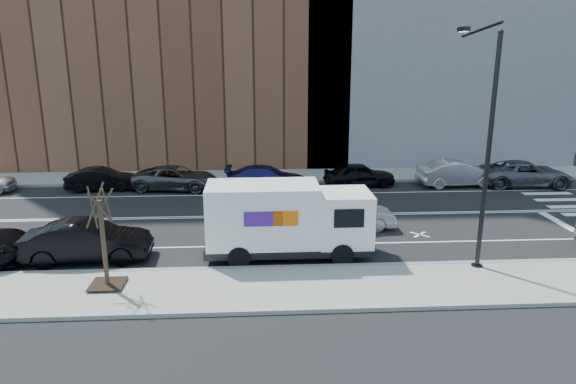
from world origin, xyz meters
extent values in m
plane|color=black|center=(0.00, 0.00, 0.00)|extent=(120.00, 120.00, 0.00)
cube|color=gray|center=(0.00, -8.80, 0.07)|extent=(44.00, 3.60, 0.15)
cube|color=gray|center=(0.00, 8.80, 0.07)|extent=(44.00, 3.60, 0.15)
cube|color=gray|center=(0.00, -7.00, 0.08)|extent=(44.00, 0.25, 0.17)
cube|color=gray|center=(0.00, 7.00, 0.08)|extent=(44.00, 0.25, 0.17)
cube|color=brown|center=(-8.00, 15.60, 11.00)|extent=(26.00, 10.00, 22.00)
cylinder|color=black|center=(7.00, -7.40, 4.50)|extent=(0.18, 0.18, 9.00)
cylinder|color=black|center=(7.00, -7.40, 0.10)|extent=(0.44, 0.44, 0.20)
sphere|color=black|center=(7.00, -7.40, 8.95)|extent=(0.20, 0.20, 0.20)
cylinder|color=black|center=(7.00, -5.70, 9.10)|extent=(0.11, 3.49, 0.48)
cube|color=black|center=(7.00, -4.00, 9.20)|extent=(0.25, 0.80, 0.18)
cube|color=#FFF2CC|center=(7.00, -4.00, 9.10)|extent=(0.18, 0.55, 0.03)
cube|color=black|center=(-7.00, -8.40, 0.23)|extent=(1.20, 1.20, 0.04)
cylinder|color=#382B1E|center=(-7.00, -8.40, 1.75)|extent=(0.16, 0.16, 3.20)
cylinder|color=#382B1E|center=(-6.75, -8.40, 3.15)|extent=(0.06, 0.80, 1.44)
cylinder|color=#382B1E|center=(-6.92, -8.16, 3.15)|extent=(0.81, 0.31, 1.19)
cylinder|color=#382B1E|center=(-7.20, -8.25, 3.15)|extent=(0.58, 0.76, 1.50)
cylinder|color=#382B1E|center=(-7.20, -8.55, 3.15)|extent=(0.47, 0.61, 1.37)
cylinder|color=#382B1E|center=(-6.92, -8.64, 3.15)|extent=(0.72, 0.29, 1.13)
cube|color=black|center=(-0.40, -5.60, 0.49)|extent=(6.71, 2.31, 0.32)
cube|color=white|center=(1.97, -5.58, 1.67)|extent=(2.18, 2.34, 2.16)
cube|color=black|center=(3.08, -5.58, 2.00)|extent=(0.08, 2.00, 1.03)
cube|color=black|center=(1.98, -6.76, 2.00)|extent=(1.19, 0.05, 0.76)
cube|color=black|center=(1.97, -4.41, 2.00)|extent=(1.19, 0.05, 0.76)
cube|color=black|center=(3.03, -5.58, 0.59)|extent=(0.18, 2.16, 0.38)
cube|color=white|center=(-1.38, -5.61, 1.89)|extent=(4.55, 2.41, 2.49)
cube|color=#47198C|center=(-1.37, -6.82, 2.05)|extent=(1.51, 0.03, 0.59)
cube|color=orange|center=(-0.50, -6.81, 2.05)|extent=(0.97, 0.03, 0.59)
cube|color=#47198C|center=(-1.38, -4.40, 2.05)|extent=(1.51, 0.03, 0.59)
cube|color=orange|center=(-0.52, -4.39, 2.05)|extent=(0.97, 0.03, 0.59)
cylinder|color=black|center=(1.77, -6.67, 0.45)|extent=(0.91, 0.31, 0.91)
cylinder|color=black|center=(1.75, -4.51, 0.45)|extent=(0.91, 0.31, 0.91)
cylinder|color=black|center=(-2.34, -6.69, 0.45)|extent=(0.91, 0.31, 0.91)
cylinder|color=black|center=(-2.35, -4.53, 0.45)|extent=(0.91, 0.31, 0.91)
imported|color=black|center=(-11.26, 5.92, 0.70)|extent=(4.36, 1.77, 1.41)
imported|color=#494C51|center=(-6.70, 5.84, 0.73)|extent=(5.53, 3.08, 1.46)
imported|color=navy|center=(-1.02, 5.47, 0.75)|extent=(5.22, 2.29, 1.49)
imported|color=black|center=(4.90, 5.96, 0.77)|extent=(4.64, 2.17, 1.54)
imported|color=#ADADB2|center=(11.20, 5.69, 0.83)|extent=(5.13, 2.09, 1.66)
imported|color=#515359|center=(15.57, 5.46, 0.80)|extent=(5.94, 3.03, 1.61)
imported|color=#B8B8BD|center=(2.86, -2.21, 0.71)|extent=(4.31, 1.57, 1.41)
imported|color=black|center=(-8.53, -5.59, 0.83)|extent=(5.14, 2.04, 1.66)
camera|label=1|loc=(-1.52, -25.66, 8.19)|focal=32.00mm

